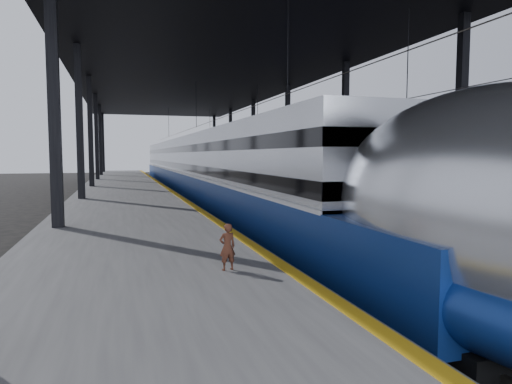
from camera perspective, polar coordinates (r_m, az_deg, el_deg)
name	(u,v)px	position (r m, az deg, el deg)	size (l,w,h in m)	color
ground	(283,285)	(11.81, 3.35, -11.56)	(160.00, 160.00, 0.00)	black
platform	(126,198)	(30.77, -15.98, -0.75)	(6.00, 80.00, 1.00)	#4C4C4F
yellow_strip	(169,189)	(30.89, -10.80, 0.31)	(0.30, 80.00, 0.01)	gold
rails	(244,201)	(31.94, -1.46, -1.13)	(6.52, 80.00, 0.16)	slate
canopy	(207,68)	(31.73, -6.19, 15.19)	(18.00, 75.00, 9.47)	black
tgv_train	(201,170)	(34.32, -6.90, 2.72)	(3.22, 65.20, 4.62)	silver
second_train	(236,168)	(44.13, -2.51, 3.00)	(2.91, 56.05, 4.01)	navy
child	(227,247)	(9.15, -3.60, -6.86)	(0.34, 0.23, 0.94)	#4F281A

